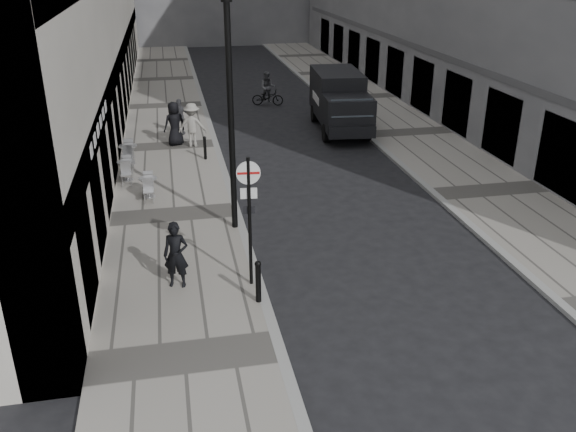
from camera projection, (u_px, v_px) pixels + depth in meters
name	position (u px, v px, depth m)	size (l,w,h in m)	color
sidewalk	(170.00, 147.00, 26.50)	(4.00, 60.00, 0.12)	gray
far_sidewalk	(408.00, 133.00, 28.47)	(4.00, 60.00, 0.12)	gray
walking_man	(176.00, 255.00, 15.09)	(0.63, 0.41, 1.72)	black
sign_post	(249.00, 205.00, 14.67)	(0.58, 0.11, 3.37)	black
lamppost	(230.00, 102.00, 17.17)	(0.31, 0.31, 6.93)	black
bollard_near	(258.00, 283.00, 14.53)	(0.14, 0.14, 1.02)	black
bollard_far	(205.00, 149.00, 24.57)	(0.12, 0.12, 0.89)	black
panel_van	(339.00, 99.00, 28.64)	(2.58, 5.82, 2.66)	black
cyclist	(268.00, 92.00, 33.51)	(1.82, 1.02, 1.85)	black
pedestrian_a	(180.00, 117.00, 27.71)	(0.97, 0.40, 1.65)	#4D4D51
pedestrian_b	(192.00, 125.00, 26.00)	(1.21, 0.70, 1.87)	#9E9A92
pedestrian_c	(174.00, 124.00, 26.18)	(0.92, 0.60, 1.89)	black
cafe_table_near	(127.00, 169.00, 22.31)	(0.66, 1.50, 0.85)	#B3B3B5
cafe_table_mid	(129.00, 153.00, 23.91)	(0.72, 1.63, 0.93)	#AAAAAC
cafe_table_far	(149.00, 186.00, 20.80)	(0.63, 1.41, 0.81)	silver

